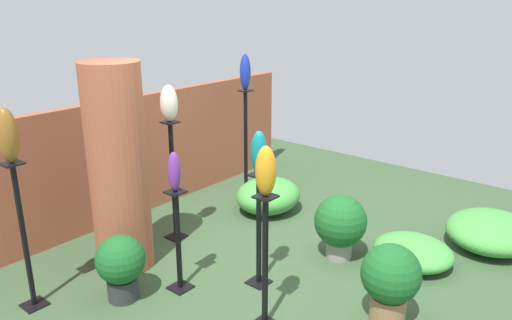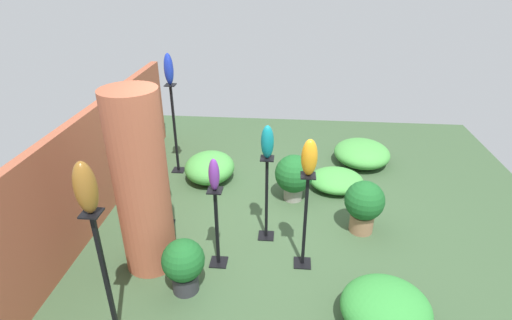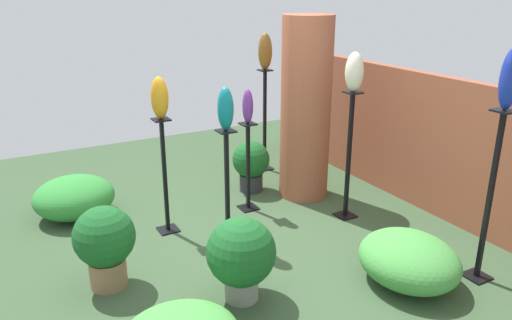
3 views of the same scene
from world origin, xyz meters
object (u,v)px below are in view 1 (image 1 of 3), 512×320
object	(u,v)px
pedestal_teal	(259,235)
brick_pillar	(118,169)
art_vase_ivory	(169,103)
pedestal_amber	(265,269)
art_vase_violet	(174,172)
potted_plant_mid_right	(390,279)
pedestal_cobalt	(246,148)
art_vase_teal	(259,153)
art_vase_cobalt	(245,72)
potted_plant_front_left	(340,223)
art_vase_amber	(266,171)
potted_plant_mid_left	(121,264)
pedestal_ivory	(174,186)
pedestal_bronze	(25,243)
pedestal_violet	(178,246)
art_vase_bronze	(7,135)

from	to	relation	value
pedestal_teal	brick_pillar	bearing A→B (deg)	114.77
art_vase_ivory	pedestal_amber	bearing A→B (deg)	-108.80
art_vase_violet	potted_plant_mid_right	xyz separation A→B (m)	(0.79, -1.75, -0.77)
pedestal_cobalt	potted_plant_mid_right	distance (m)	3.17
art_vase_teal	art_vase_cobalt	size ratio (longest dim) A/B	0.85
art_vase_violet	potted_plant_front_left	xyz separation A→B (m)	(1.49, -0.86, -0.79)
pedestal_amber	pedestal_cobalt	xyz separation A→B (m)	(2.13, 2.05, 0.15)
art_vase_teal	potted_plant_front_left	distance (m)	1.37
brick_pillar	pedestal_cobalt	world-z (taller)	brick_pillar
potted_plant_mid_right	potted_plant_front_left	bearing A→B (deg)	51.70
art_vase_amber	potted_plant_mid_left	distance (m)	1.71
art_vase_amber	potted_plant_mid_right	xyz separation A→B (m)	(0.71, -0.77, -0.98)
pedestal_ivory	art_vase_violet	size ratio (longest dim) A/B	3.74
pedestal_amber	pedestal_bronze	distance (m)	2.10
pedestal_ivory	art_vase_ivory	world-z (taller)	art_vase_ivory
art_vase_ivory	potted_plant_mid_right	size ratio (longest dim) A/B	0.56
pedestal_amber	pedestal_violet	xyz separation A→B (m)	(-0.07, 0.98, -0.09)
art_vase_ivory	potted_plant_front_left	world-z (taller)	art_vase_ivory
art_vase_amber	potted_plant_mid_left	bearing A→B (deg)	112.52
art_vase_ivory	potted_plant_mid_right	xyz separation A→B (m)	(0.10, -2.59, -1.17)
art_vase_ivory	art_vase_bronze	bearing A→B (deg)	-178.99
art_vase_cobalt	art_vase_teal	bearing A→B (deg)	-136.13
pedestal_teal	art_vase_bronze	xyz separation A→B (m)	(-1.59, 1.33, 1.08)
pedestal_teal	art_vase_ivory	bearing A→B (deg)	84.11
art_vase_bronze	art_vase_ivory	bearing A→B (deg)	1.01
pedestal_teal	potted_plant_mid_right	world-z (taller)	pedestal_teal
brick_pillar	pedestal_teal	size ratio (longest dim) A/B	1.86
pedestal_teal	art_vase_amber	size ratio (longest dim) A/B	2.79
brick_pillar	pedestal_violet	world-z (taller)	brick_pillar
pedestal_ivory	pedestal_violet	distance (m)	1.10
art_vase_ivory	potted_plant_front_left	size ratio (longest dim) A/B	0.57
pedestal_amber	art_vase_ivory	world-z (taller)	art_vase_ivory
art_vase_bronze	pedestal_bronze	bearing A→B (deg)	0.00
art_vase_ivory	pedestal_ivory	bearing A→B (deg)	90.00
pedestal_ivory	pedestal_violet	size ratio (longest dim) A/B	1.38
pedestal_bronze	art_vase_cobalt	xyz separation A→B (m)	(3.24, 0.26, 1.10)
brick_pillar	pedestal_ivory	bearing A→B (deg)	4.48
pedestal_bronze	pedestal_violet	bearing A→B (deg)	-37.85
pedestal_amber	art_vase_teal	size ratio (longest dim) A/B	2.94
pedestal_bronze	potted_plant_mid_right	world-z (taller)	pedestal_bronze
art_vase_violet	potted_plant_mid_right	world-z (taller)	art_vase_violet
art_vase_teal	potted_plant_mid_left	bearing A→B (deg)	141.33
pedestal_ivory	art_vase_cobalt	world-z (taller)	art_vase_cobalt
pedestal_amber	pedestal_bronze	world-z (taller)	pedestal_bronze
pedestal_teal	art_vase_violet	bearing A→B (deg)	136.56
pedestal_teal	art_vase_bronze	bearing A→B (deg)	140.11
pedestal_amber	art_vase_bronze	world-z (taller)	art_vase_bronze
art_vase_bronze	pedestal_violet	bearing A→B (deg)	-37.85
pedestal_amber	art_vase_cobalt	distance (m)	3.19
pedestal_violet	art_vase_cobalt	size ratio (longest dim) A/B	2.11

